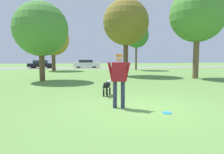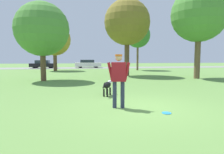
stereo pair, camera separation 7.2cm
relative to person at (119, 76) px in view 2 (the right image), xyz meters
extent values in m
plane|color=#608C42|center=(0.65, -0.11, -1.03)|extent=(120.00, 120.00, 0.00)
cube|color=gray|center=(0.65, 27.98, -1.02)|extent=(120.00, 6.00, 0.01)
cylinder|color=#2D334C|center=(0.12, -0.03, -0.60)|extent=(0.16, 0.16, 0.86)
cylinder|color=#2D334C|center=(-0.12, 0.03, -0.60)|extent=(0.16, 0.16, 0.86)
cube|color=maroon|center=(0.00, 0.00, 0.13)|extent=(0.50, 0.32, 0.61)
cylinder|color=maroon|center=(0.25, -0.06, 0.13)|extent=(0.23, 0.14, 0.61)
cylinder|color=maroon|center=(-0.25, 0.06, 0.13)|extent=(0.23, 0.14, 0.61)
sphere|color=tan|center=(0.00, 0.00, 0.58)|extent=(0.26, 0.26, 0.21)
cylinder|color=#D15B19|center=(0.00, 0.00, 0.66)|extent=(0.27, 0.27, 0.06)
ellipsoid|color=black|center=(-0.05, 2.14, -0.57)|extent=(0.55, 0.77, 0.27)
ellipsoid|color=white|center=(0.03, 2.33, -0.62)|extent=(0.23, 0.21, 0.15)
sphere|color=white|center=(0.12, 2.54, -0.50)|extent=(0.25, 0.25, 0.19)
cylinder|color=black|center=(-0.03, 2.38, -0.87)|extent=(0.09, 0.09, 0.32)
cylinder|color=black|center=(0.11, 2.32, -0.87)|extent=(0.09, 0.09, 0.32)
cylinder|color=black|center=(-0.21, 1.97, -0.87)|extent=(0.09, 0.09, 0.32)
cylinder|color=black|center=(-0.08, 1.91, -0.87)|extent=(0.09, 0.09, 0.32)
cylinder|color=black|center=(-0.25, 1.72, -0.53)|extent=(0.15, 0.25, 0.22)
cylinder|color=#268CE5|center=(1.24, -0.87, -1.02)|extent=(0.27, 0.27, 0.02)
torus|color=#268CE5|center=(1.24, -0.87, -1.02)|extent=(0.27, 0.27, 0.02)
cylinder|color=brown|center=(-4.11, 20.55, 0.21)|extent=(0.47, 0.47, 2.47)
sphere|color=olive|center=(-4.11, 20.55, 2.97)|extent=(4.07, 4.07, 4.07)
cylinder|color=brown|center=(-3.68, 8.61, 0.08)|extent=(0.38, 0.38, 2.21)
sphere|color=#4C8938|center=(-3.68, 8.61, 2.60)|extent=(3.76, 3.76, 3.76)
cylinder|color=brown|center=(3.22, 11.74, 0.62)|extent=(0.44, 0.44, 3.30)
sphere|color=olive|center=(3.22, 11.74, 3.84)|extent=(4.16, 4.16, 4.16)
cylinder|color=brown|center=(6.79, 20.05, 0.70)|extent=(0.27, 0.27, 3.45)
sphere|color=#38752D|center=(6.79, 20.05, 3.67)|extent=(3.34, 3.34, 3.34)
cylinder|color=brown|center=(8.07, 8.26, 0.67)|extent=(0.44, 0.44, 3.40)
sphere|color=#4C8938|center=(8.07, 8.26, 3.98)|extent=(4.28, 4.28, 4.28)
cube|color=black|center=(-6.80, 28.09, -0.52)|extent=(4.17, 1.89, 0.56)
cube|color=#232D38|center=(-6.92, 28.09, 0.02)|extent=(2.18, 1.59, 0.51)
cylinder|color=black|center=(-5.54, 28.84, -0.70)|extent=(0.66, 0.21, 0.65)
cylinder|color=black|center=(-5.58, 27.28, -0.70)|extent=(0.66, 0.21, 0.65)
cylinder|color=black|center=(-8.02, 28.89, -0.70)|extent=(0.66, 0.21, 0.65)
cylinder|color=black|center=(-8.06, 27.34, -0.70)|extent=(0.66, 0.21, 0.65)
cube|color=white|center=(0.50, 28.22, -0.45)|extent=(4.44, 1.82, 0.68)
cube|color=#232D38|center=(0.37, 28.22, 0.11)|extent=(2.32, 1.55, 0.46)
cylinder|color=black|center=(1.82, 29.00, -0.69)|extent=(0.67, 0.21, 0.67)
cylinder|color=black|center=(1.83, 27.47, -0.69)|extent=(0.67, 0.21, 0.67)
cylinder|color=black|center=(-0.83, 28.98, -0.69)|extent=(0.67, 0.21, 0.67)
cylinder|color=black|center=(-0.82, 27.44, -0.69)|extent=(0.67, 0.21, 0.67)
camera|label=1|loc=(-1.36, -6.16, 0.56)|focal=32.00mm
camera|label=2|loc=(-1.29, -6.17, 0.56)|focal=32.00mm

